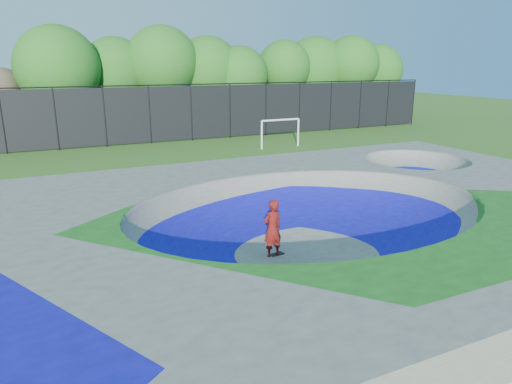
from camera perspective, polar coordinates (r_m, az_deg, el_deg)
ground at (r=14.05m, az=6.72°, el=-7.17°), size 120.00×120.00×0.00m
skate_deck at (r=13.78m, az=6.82°, el=-4.29°), size 22.00×14.00×1.50m
skater at (r=13.14m, az=2.07°, el=-4.62°), size 0.71×0.55×1.75m
skateboard at (r=13.46m, az=2.03°, el=-8.01°), size 0.81×0.39×0.05m
soccer_goal at (r=30.61m, az=3.07°, el=8.01°), size 2.88×0.12×1.90m
fence at (r=32.83m, az=-13.15°, el=9.54°), size 48.09×0.09×4.04m
treeline at (r=37.87m, az=-12.62°, el=14.80°), size 52.66×7.35×8.39m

